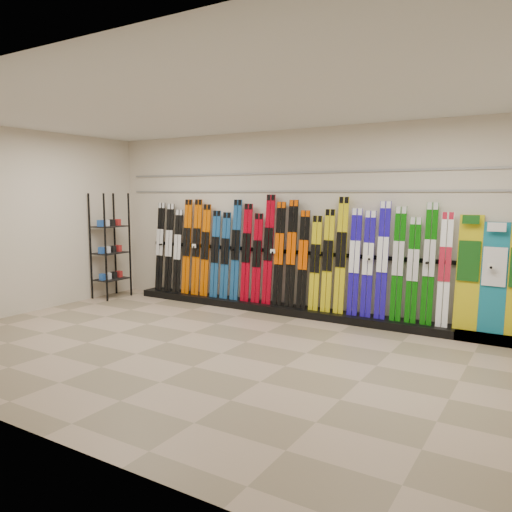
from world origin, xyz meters
The scene contains 9 objects.
floor centered at (0.00, 0.00, 0.00)m, with size 8.00×8.00×0.00m, color gray.
back_wall centered at (0.00, 2.50, 1.50)m, with size 8.00×8.00×0.00m, color beige.
left_wall centered at (-4.00, 0.00, 1.50)m, with size 5.00×5.00×0.00m, color beige.
ceiling centered at (0.00, 0.00, 3.00)m, with size 8.00×8.00×0.00m, color silver.
ski_rack_base centered at (0.22, 2.28, 0.06)m, with size 8.00×0.40×0.12m, color black.
skis centered at (-0.45, 2.31, 0.95)m, with size 5.38×0.19×1.83m.
accessory_rack centered at (-3.75, 1.70, 0.99)m, with size 0.40×0.60×1.97m, color black.
slatwall_rail_0 centered at (0.00, 2.48, 2.00)m, with size 7.60×0.02×0.03m, color gray.
slatwall_rail_1 centered at (0.00, 2.48, 2.30)m, with size 7.60×0.02×0.03m, color gray.
Camera 1 is at (3.45, -4.87, 1.95)m, focal length 35.00 mm.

